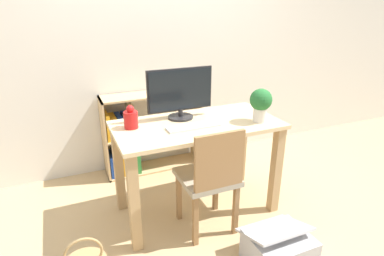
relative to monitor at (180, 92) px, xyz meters
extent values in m
plane|color=tan|center=(0.07, -0.16, -0.99)|extent=(10.00, 10.00, 0.00)
cube|color=silver|center=(0.07, 0.86, 0.31)|extent=(8.00, 0.05, 2.60)
cube|color=#D8BC8C|center=(0.07, -0.16, -0.23)|extent=(1.27, 0.64, 0.03)
cube|color=tan|center=(-0.50, -0.42, -0.61)|extent=(0.07, 0.07, 0.74)
cube|color=tan|center=(0.65, -0.42, -0.61)|extent=(0.07, 0.07, 0.74)
cube|color=tan|center=(-0.50, 0.11, -0.61)|extent=(0.07, 0.07, 0.74)
cube|color=tan|center=(0.65, 0.11, -0.61)|extent=(0.07, 0.07, 0.74)
cylinder|color=#232326|center=(0.00, 0.00, -0.20)|extent=(0.20, 0.20, 0.02)
cylinder|color=#232326|center=(0.00, 0.00, -0.17)|extent=(0.04, 0.04, 0.06)
cube|color=#232326|center=(0.00, 0.00, 0.02)|extent=(0.53, 0.02, 0.33)
cube|color=black|center=(0.00, 0.00, 0.02)|extent=(0.50, 0.03, 0.31)
cube|color=silver|center=(0.01, -0.23, -0.20)|extent=(0.40, 0.11, 0.02)
cylinder|color=red|center=(-0.41, -0.06, -0.15)|extent=(0.10, 0.10, 0.13)
sphere|color=red|center=(-0.41, -0.06, -0.07)|extent=(0.06, 0.06, 0.06)
cylinder|color=silver|center=(0.53, -0.31, -0.16)|extent=(0.10, 0.10, 0.11)
sphere|color=#23662D|center=(0.53, -0.31, -0.04)|extent=(0.17, 0.17, 0.17)
cube|color=#9E937F|center=(0.05, -0.39, -0.55)|extent=(0.40, 0.40, 0.04)
cube|color=olive|center=(0.05, -0.57, -0.33)|extent=(0.36, 0.03, 0.40)
cube|color=olive|center=(-0.11, -0.55, -0.78)|extent=(0.04, 0.04, 0.41)
cube|color=olive|center=(0.21, -0.55, -0.78)|extent=(0.04, 0.04, 0.41)
cube|color=olive|center=(-0.11, -0.23, -0.78)|extent=(0.04, 0.04, 0.41)
cube|color=olive|center=(0.21, -0.23, -0.78)|extent=(0.04, 0.04, 0.41)
cube|color=tan|center=(-0.52, 0.68, -0.58)|extent=(0.02, 0.28, 0.80)
cube|color=tan|center=(0.44, 0.68, -0.58)|extent=(0.02, 0.28, 0.80)
cube|color=tan|center=(-0.04, 0.68, -0.98)|extent=(0.98, 0.28, 0.02)
cube|color=tan|center=(-0.04, 0.68, -0.19)|extent=(0.98, 0.28, 0.02)
cube|color=tan|center=(-0.04, 0.68, -0.58)|extent=(0.95, 0.28, 0.02)
cube|color=navy|center=(-0.49, 0.68, -0.86)|extent=(0.04, 0.24, 0.22)
cube|color=orange|center=(-0.43, 0.68, -0.81)|extent=(0.05, 0.24, 0.31)
cube|color=orange|center=(-0.36, 0.68, -0.86)|extent=(0.05, 0.24, 0.22)
cube|color=navy|center=(-0.30, 0.68, -0.80)|extent=(0.04, 0.24, 0.33)
cube|color=#2D7F38|center=(-0.24, 0.68, -0.84)|extent=(0.06, 0.24, 0.26)
cube|color=orange|center=(-0.49, 0.68, -0.45)|extent=(0.04, 0.24, 0.25)
cube|color=orange|center=(-0.43, 0.68, -0.47)|extent=(0.06, 0.24, 0.21)
cube|color=navy|center=(-0.37, 0.68, -0.47)|extent=(0.05, 0.24, 0.21)
cube|color=navy|center=(-0.31, 0.68, -0.47)|extent=(0.05, 0.24, 0.22)
cube|color=beige|center=(-0.26, 0.68, -0.42)|extent=(0.04, 0.24, 0.32)
torus|color=tan|center=(-0.86, -0.58, -0.77)|extent=(0.23, 0.02, 0.23)
cube|color=#B2B2B7|center=(0.32, -0.93, -0.87)|extent=(0.39, 0.33, 0.22)
cube|color=#B2B2B7|center=(0.32, -0.87, -0.76)|extent=(0.40, 0.33, 0.13)
camera|label=1|loc=(-0.86, -2.24, 0.65)|focal=30.00mm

